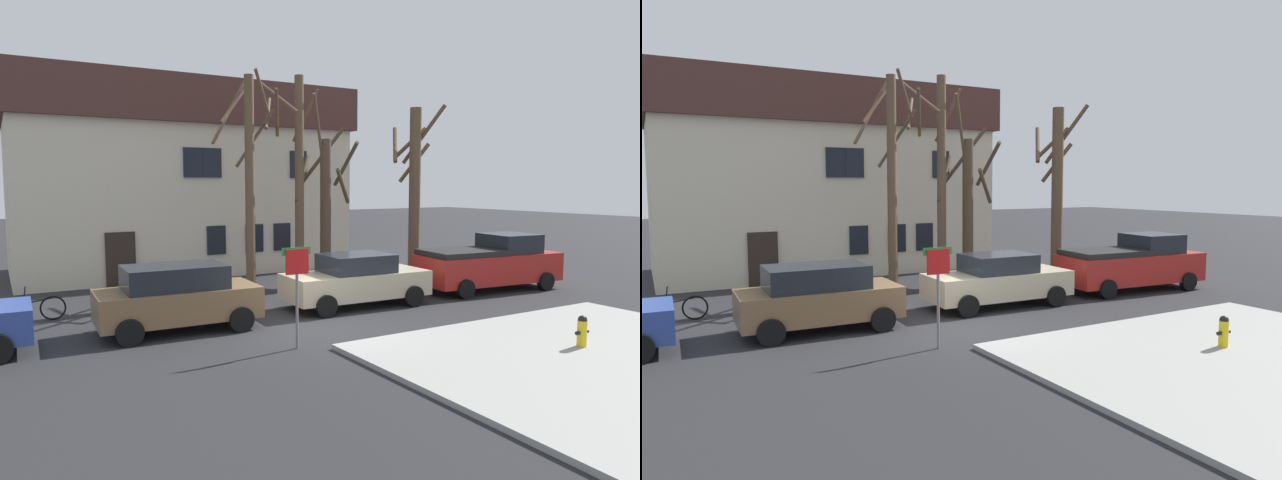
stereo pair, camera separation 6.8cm
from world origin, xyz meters
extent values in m
plane|color=#262628|center=(0.00, 0.00, 0.00)|extent=(120.00, 120.00, 0.00)
cube|color=#999993|center=(4.29, -6.27, 0.06)|extent=(9.69, 8.89, 0.12)
cube|color=beige|center=(0.16, 12.94, 3.20)|extent=(14.19, 6.99, 6.40)
cube|color=#4C2D28|center=(0.16, 12.94, 7.35)|extent=(14.69, 7.49, 1.90)
cube|color=#2D231E|center=(-3.24, 9.39, 1.05)|extent=(1.10, 0.12, 2.10)
cube|color=black|center=(0.61, 9.40, 1.60)|extent=(0.80, 0.08, 1.20)
cube|color=black|center=(2.34, 9.40, 1.60)|extent=(0.80, 0.08, 1.20)
cube|color=black|center=(3.66, 9.40, 1.60)|extent=(0.80, 0.08, 1.20)
cube|color=black|center=(-0.31, 9.40, 4.80)|extent=(0.80, 0.08, 1.20)
cube|color=black|center=(0.48, 9.40, 4.80)|extent=(0.80, 0.08, 1.20)
cube|color=black|center=(4.49, 9.40, 4.80)|extent=(0.80, 0.08, 1.20)
cylinder|color=brown|center=(0.46, 5.40, 3.85)|extent=(0.34, 0.34, 7.69)
cylinder|color=brown|center=(0.79, 5.00, 7.02)|extent=(0.96, 0.83, 1.54)
cylinder|color=brown|center=(0.89, 5.94, 5.57)|extent=(1.23, 1.02, 2.09)
cylinder|color=brown|center=(0.10, 6.22, 6.62)|extent=(1.77, 0.86, 2.64)
cylinder|color=brown|center=(1.32, 4.97, 6.39)|extent=(1.00, 1.84, 1.47)
cylinder|color=brown|center=(0.16, 6.01, 6.75)|extent=(1.35, 0.75, 1.48)
cylinder|color=brown|center=(2.66, 5.86, 3.97)|extent=(0.34, 0.34, 7.95)
cylinder|color=brown|center=(1.64, 6.41, 6.57)|extent=(1.24, 2.16, 1.46)
cylinder|color=brown|center=(3.10, 6.15, 6.53)|extent=(0.75, 1.03, 1.96)
cylinder|color=brown|center=(1.66, 5.59, 7.06)|extent=(0.66, 2.11, 1.38)
cylinder|color=brown|center=(3.20, 5.39, 6.19)|extent=(1.08, 1.23, 2.01)
cylinder|color=#4C3D2D|center=(3.81, 5.85, 2.83)|extent=(0.43, 0.43, 5.66)
cylinder|color=#4C3D2D|center=(4.70, 5.80, 4.71)|extent=(0.27, 1.89, 1.71)
cylinder|color=#4C3D2D|center=(4.27, 5.33, 3.85)|extent=(1.22, 1.10, 1.36)
cylinder|color=#4C3D2D|center=(3.12, 6.47, 4.16)|extent=(1.41, 1.56, 1.83)
cylinder|color=#4C3D2D|center=(4.14, 6.62, 5.09)|extent=(1.69, 0.84, 2.26)
cylinder|color=brown|center=(8.43, 6.09, 3.59)|extent=(0.49, 0.49, 7.18)
cylinder|color=brown|center=(9.27, 6.55, 6.11)|extent=(1.13, 1.88, 2.56)
cylinder|color=brown|center=(7.73, 6.61, 5.62)|extent=(1.23, 1.59, 1.65)
cylinder|color=brown|center=(8.79, 6.60, 4.86)|extent=(1.22, 0.94, 1.76)
cylinder|color=brown|center=(8.67, 6.71, 5.76)|extent=(1.41, 0.69, 1.37)
cube|color=brown|center=(-3.21, 1.75, 0.74)|extent=(4.28, 2.04, 0.84)
cube|color=#1E232B|center=(-3.29, 1.75, 1.47)|extent=(2.67, 1.76, 0.62)
cylinder|color=black|center=(-1.74, 2.64, 0.34)|extent=(0.69, 0.24, 0.68)
cylinder|color=black|center=(-1.81, 0.75, 0.34)|extent=(0.69, 0.24, 0.68)
cylinder|color=black|center=(-4.61, 2.74, 0.34)|extent=(0.69, 0.24, 0.68)
cylinder|color=black|center=(-4.68, 0.85, 0.34)|extent=(0.69, 0.24, 0.68)
cube|color=#C6B793|center=(2.62, 1.90, 0.72)|extent=(4.78, 2.05, 0.80)
cube|color=#1E232B|center=(2.62, 1.90, 1.41)|extent=(2.23, 1.73, 0.58)
cylinder|color=black|center=(4.26, 2.77, 0.34)|extent=(0.69, 0.25, 0.68)
cylinder|color=black|center=(4.19, 0.91, 0.34)|extent=(0.69, 0.25, 0.68)
cylinder|color=black|center=(1.05, 2.89, 0.34)|extent=(0.69, 0.25, 0.68)
cylinder|color=black|center=(0.98, 1.03, 0.34)|extent=(0.69, 0.25, 0.68)
cube|color=#AD231E|center=(8.45, 1.81, 0.84)|extent=(5.64, 2.50, 1.04)
cube|color=#1E232B|center=(9.43, 1.72, 1.71)|extent=(1.90, 1.93, 0.70)
cube|color=black|center=(7.25, 1.91, 1.46)|extent=(3.01, 2.19, 0.20)
cylinder|color=black|center=(10.40, 2.66, 0.34)|extent=(0.70, 0.28, 0.68)
cylinder|color=black|center=(10.22, 0.63, 0.34)|extent=(0.70, 0.28, 0.68)
cylinder|color=black|center=(6.69, 2.98, 0.34)|extent=(0.70, 0.28, 0.68)
cylinder|color=black|center=(6.51, 0.96, 0.34)|extent=(0.70, 0.28, 0.68)
cylinder|color=gold|center=(4.46, -4.92, 0.43)|extent=(0.22, 0.22, 0.62)
sphere|color=black|center=(4.46, -4.92, 0.76)|extent=(0.21, 0.21, 0.21)
cylinder|color=black|center=(4.30, -4.92, 0.46)|extent=(0.10, 0.09, 0.09)
cylinder|color=black|center=(4.62, -4.92, 0.46)|extent=(0.10, 0.09, 0.09)
cylinder|color=slate|center=(-1.24, -1.36, 1.20)|extent=(0.07, 0.07, 2.41)
cube|color=red|center=(-1.24, -1.38, 2.11)|extent=(0.60, 0.03, 0.60)
cube|color=#1E8C38|center=(-1.24, -1.34, 2.36)|extent=(0.76, 0.02, 0.18)
torus|color=black|center=(-6.04, 4.73, 0.36)|extent=(0.71, 0.15, 0.71)
torus|color=black|center=(-7.07, 4.87, 0.36)|extent=(0.71, 0.15, 0.71)
cylinder|color=black|center=(-6.55, 4.80, 0.58)|extent=(0.99, 0.18, 0.19)
cylinder|color=black|center=(-6.75, 4.83, 0.81)|extent=(0.09, 0.05, 0.45)
camera|label=1|loc=(-7.41, -13.12, 3.94)|focal=31.81mm
camera|label=2|loc=(-7.35, -13.16, 3.94)|focal=31.81mm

